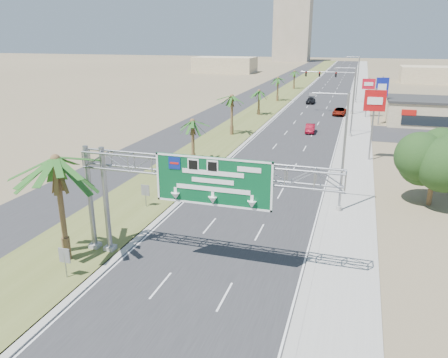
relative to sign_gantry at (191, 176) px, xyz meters
name	(u,v)px	position (x,y,z in m)	size (l,w,h in m)	color
road	(329,90)	(1.06, 100.07, -6.05)	(12.00, 300.00, 0.02)	#28282B
sidewalk_right	(361,91)	(9.56, 100.07, -6.01)	(4.00, 300.00, 0.10)	#9E9B93
median_grass	(292,89)	(-8.94, 100.07, -6.00)	(7.00, 300.00, 0.12)	#575E29
opposing_road	(267,88)	(-15.94, 100.07, -6.05)	(8.00, 300.00, 0.02)	#28282B
sign_gantry	(191,176)	(0.00, 0.00, 0.00)	(16.75, 1.24, 7.50)	gray
palm_near	(55,160)	(-8.14, -1.93, 0.87)	(5.70, 5.70, 8.35)	brown
palm_row_b	(192,122)	(-8.44, 22.07, -1.16)	(3.99, 3.99, 5.95)	brown
palm_row_c	(232,97)	(-8.44, 38.07, -0.39)	(3.99, 3.99, 6.75)	brown
palm_row_d	(259,91)	(-8.44, 56.07, -1.64)	(3.99, 3.99, 5.45)	brown
palm_row_e	(278,78)	(-8.44, 75.07, -0.97)	(3.99, 3.99, 6.15)	brown
palm_row_f	(295,72)	(-8.44, 100.07, -1.35)	(3.99, 3.99, 5.75)	brown
streetlight_near	(341,158)	(8.36, 12.07, -1.36)	(3.27, 0.44, 10.00)	gray
streetlight_mid	(352,105)	(8.36, 42.07, -1.36)	(3.27, 0.44, 10.00)	gray
streetlight_far	(356,81)	(8.36, 78.07, -1.36)	(3.27, 0.44, 10.00)	gray
signal_mast	(343,88)	(6.23, 62.05, -1.21)	(10.28, 0.71, 8.00)	gray
store_building	(445,113)	(23.06, 56.07, -4.06)	(18.00, 10.00, 4.00)	tan
oak_near	(436,155)	(16.06, 16.07, -1.53)	(4.50, 4.50, 6.80)	brown
median_signback_a	(65,258)	(-6.74, -3.93, -4.61)	(0.75, 0.08, 2.08)	gray
median_signback_b	(145,192)	(-7.44, 8.07, -4.61)	(0.75, 0.08, 2.08)	gray
tower_distant	(293,30)	(-30.94, 240.07, 11.44)	(20.00, 16.00, 35.00)	gray
building_distant_left	(225,65)	(-43.94, 150.07, -3.06)	(24.00, 14.00, 6.00)	tan
building_distant_right	(434,75)	(31.06, 130.07, -3.56)	(20.00, 12.00, 5.00)	tan
car_left_lane	(237,171)	(-2.12, 18.40, -5.33)	(1.72, 4.28, 1.46)	black
car_mid_lane	(310,128)	(2.56, 43.34, -5.41)	(1.38, 3.96, 1.30)	maroon
car_right_lane	(339,112)	(5.99, 60.58, -5.39)	(2.22, 4.82, 1.34)	gray
car_far	(311,101)	(-0.82, 73.96, -5.41)	(1.81, 4.44, 1.29)	black
pole_sign_red_near	(375,105)	(11.09, 29.57, 0.59)	(2.42, 0.51, 8.51)	gray
pole_sign_blue	(382,89)	(12.73, 53.25, -0.17)	(2.01, 0.83, 7.91)	gray
pole_sign_red_far	(368,87)	(10.68, 59.38, -0.49)	(2.22, 0.61, 7.13)	gray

